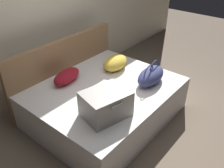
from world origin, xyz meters
TOP-DOWN VIEW (x-y plane):
  - ground_plane at (0.00, 0.00)m, footprint 12.00×12.00m
  - back_wall at (0.00, 1.65)m, footprint 8.00×0.10m
  - bed at (0.00, 0.40)m, footprint 1.95×1.59m
  - headboard at (0.00, 1.24)m, footprint 1.99×0.08m
  - hard_case_large at (-0.44, 0.01)m, footprint 0.59×0.50m
  - duffel_bag at (0.50, -0.01)m, footprint 0.59×0.33m
  - pillow_near_headboard at (0.52, 0.64)m, footprint 0.55×0.40m
  - pillow_center_head at (-0.23, 0.92)m, footprint 0.52×0.33m

SIDE VIEW (x-z plane):
  - ground_plane at x=0.00m, z-range 0.00..0.00m
  - bed at x=0.00m, z-range 0.00..0.51m
  - headboard at x=0.00m, z-range 0.00..0.99m
  - pillow_center_head at x=-0.23m, z-range 0.51..0.68m
  - pillow_near_headboard at x=0.52m, z-range 0.51..0.70m
  - duffel_bag at x=0.50m, z-range 0.46..0.77m
  - hard_case_large at x=-0.44m, z-range 0.51..0.82m
  - back_wall at x=0.00m, z-range 0.00..2.60m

